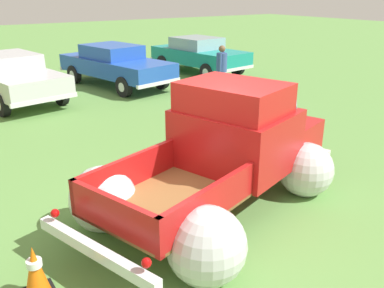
# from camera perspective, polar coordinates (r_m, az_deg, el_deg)

# --- Properties ---
(ground_plane) EXTENTS (80.00, 80.00, 0.00)m
(ground_plane) POSITION_cam_1_polar(r_m,az_deg,el_deg) (6.53, 2.58, -9.01)
(ground_plane) COLOR #609347
(vintage_pickup_truck) EXTENTS (4.98, 3.76, 1.96)m
(vintage_pickup_truck) POSITION_cam_1_polar(r_m,az_deg,el_deg) (6.49, 4.71, -1.83)
(vintage_pickup_truck) COLOR black
(vintage_pickup_truck) RESTS_ON ground
(show_car_1) EXTENTS (2.63, 4.79, 1.43)m
(show_car_1) POSITION_cam_1_polar(r_m,az_deg,el_deg) (13.77, -23.97, 8.67)
(show_car_1) COLOR black
(show_car_1) RESTS_ON ground
(show_car_2) EXTENTS (2.72, 4.93, 1.43)m
(show_car_2) POSITION_cam_1_polar(r_m,az_deg,el_deg) (14.95, -10.66, 10.89)
(show_car_2) COLOR black
(show_car_2) RESTS_ON ground
(show_car_3) EXTENTS (2.42, 4.41, 1.43)m
(show_car_3) POSITION_cam_1_polar(r_m,az_deg,el_deg) (17.10, 0.96, 12.42)
(show_car_3) COLOR black
(show_car_3) RESTS_ON ground
(spectator_0) EXTENTS (0.48, 0.48, 1.60)m
(spectator_0) POSITION_cam_1_polar(r_m,az_deg,el_deg) (13.30, 4.13, 10.55)
(spectator_0) COLOR navy
(spectator_0) RESTS_ON ground
(lane_cone_0) EXTENTS (0.36, 0.36, 0.63)m
(lane_cone_0) POSITION_cam_1_polar(r_m,az_deg,el_deg) (5.05, -20.93, -16.23)
(lane_cone_0) COLOR black
(lane_cone_0) RESTS_ON ground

